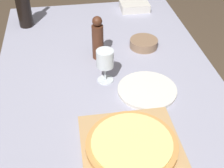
{
  "coord_description": "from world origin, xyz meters",
  "views": [
    {
      "loc": [
        -0.15,
        -0.98,
        1.59
      ],
      "look_at": [
        -0.0,
        -0.02,
        0.81
      ],
      "focal_mm": 50.0,
      "sensor_mm": 36.0,
      "label": 1
    }
  ],
  "objects_px": {
    "wine_bottle": "(23,5)",
    "pepper_mill": "(98,39)",
    "wine_glass": "(105,60)",
    "small_bowl": "(144,43)",
    "pizza": "(132,144)"
  },
  "relations": [
    {
      "from": "pizza",
      "to": "small_bowl",
      "type": "height_order",
      "value": "same"
    },
    {
      "from": "pizza",
      "to": "small_bowl",
      "type": "distance_m",
      "value": 0.67
    },
    {
      "from": "pizza",
      "to": "wine_glass",
      "type": "distance_m",
      "value": 0.4
    },
    {
      "from": "pepper_mill",
      "to": "small_bowl",
      "type": "distance_m",
      "value": 0.26
    },
    {
      "from": "pepper_mill",
      "to": "small_bowl",
      "type": "bearing_deg",
      "value": 13.77
    },
    {
      "from": "wine_bottle",
      "to": "pepper_mill",
      "type": "bearing_deg",
      "value": -46.93
    },
    {
      "from": "wine_bottle",
      "to": "wine_glass",
      "type": "xyz_separation_m",
      "value": [
        0.37,
        -0.57,
        -0.02
      ]
    },
    {
      "from": "pepper_mill",
      "to": "small_bowl",
      "type": "height_order",
      "value": "pepper_mill"
    },
    {
      "from": "pepper_mill",
      "to": "wine_bottle",
      "type": "bearing_deg",
      "value": 133.07
    },
    {
      "from": "pepper_mill",
      "to": "wine_glass",
      "type": "bearing_deg",
      "value": -87.43
    },
    {
      "from": "pizza",
      "to": "wine_bottle",
      "type": "relative_size",
      "value": 0.96
    },
    {
      "from": "wine_bottle",
      "to": "wine_glass",
      "type": "height_order",
      "value": "wine_bottle"
    },
    {
      "from": "wine_glass",
      "to": "small_bowl",
      "type": "distance_m",
      "value": 0.35
    },
    {
      "from": "pizza",
      "to": "pepper_mill",
      "type": "xyz_separation_m",
      "value": [
        -0.04,
        0.58,
        0.07
      ]
    },
    {
      "from": "pepper_mill",
      "to": "pizza",
      "type": "bearing_deg",
      "value": -85.87
    }
  ]
}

